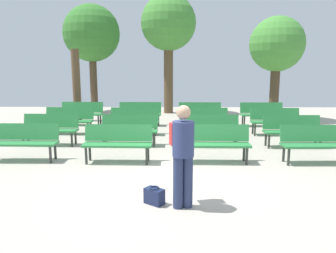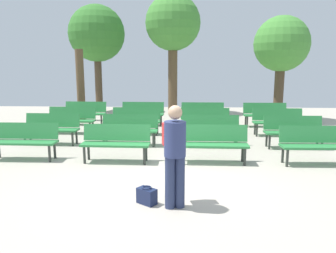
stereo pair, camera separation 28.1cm
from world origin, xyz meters
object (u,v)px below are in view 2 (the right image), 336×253
Objects in this scene: bench_r1_c0 at (51,127)px; bench_r2_c1 at (136,119)px; bench_r2_c0 at (71,118)px; bench_r3_c1 at (143,112)px; bench_r0_c2 at (213,141)px; bench_r2_c3 at (278,120)px; bench_r3_c2 at (203,113)px; handbag at (147,196)px; bench_r1_c1 at (130,128)px; bench_r1_c3 at (294,130)px; bench_r0_c3 at (315,143)px; tree_1 at (81,85)px; bench_r2_c2 at (205,119)px; tree_3 at (97,34)px; bench_r1_c2 at (211,129)px; visitor_with_backpack at (174,150)px; tree_0 at (282,45)px; bench_r3_c3 at (265,113)px; bench_r0_c1 at (116,141)px; bench_r0_c0 at (24,139)px; tree_2 at (173,25)px; bench_r3_c0 at (85,112)px.

bench_r1_c0 and bench_r2_c1 have the same top height.
bench_r2_c0 is 2.73m from bench_r3_c1.
bench_r0_c2 is 1.00× the size of bench_r2_c3.
handbag is at bearing -100.16° from bench_r3_c2.
bench_r1_c3 is (4.57, -0.11, 0.00)m from bench_r1_c1.
bench_r2_c0 is at bearing 153.28° from bench_r0_c3.
bench_r2_c1 is at bearing 144.03° from bench_r0_c3.
handbag is (0.93, -7.25, -0.37)m from bench_r3_c1.
bench_r2_c2 is at bearing -28.81° from tree_1.
bench_r3_c1 is 5.61m from tree_3.
bench_r0_c2 is 2.79m from handbag.
handbag is at bearing -49.89° from bench_r1_c0.
bench_r1_c3 is at bearing -18.41° from bench_r2_c1.
bench_r2_c0 is 1.00× the size of bench_r3_c1.
bench_r1_c0 is at bearing 179.81° from bench_r1_c2.
bench_r3_c2 is at bearing -37.98° from tree_3.
tree_3 is (-4.92, 7.01, 3.22)m from bench_r1_c2.
bench_r2_c2 is 0.98× the size of visitor_with_backpack.
bench_r2_c0 is 0.38× the size of tree_0.
bench_r1_c2 is 1.00× the size of bench_r3_c3.
bench_r3_c3 is 0.31× the size of tree_3.
bench_r0_c1 is at bearing -35.20° from bench_r1_c0.
bench_r0_c0 is at bearing -87.95° from tree_3.
tree_2 is at bearing 101.70° from bench_r1_c2.
bench_r3_c2 is (4.55, 3.10, 0.00)m from bench_r1_c0.
bench_r2_c3 is at bearing 0.92° from bench_r2_c0.
bench_r2_c2 is at bearing 33.96° from bench_r0_c0.
tree_0 reaches higher than tree_1.
bench_r2_c0 is at bearing 119.10° from handbag.
tree_1 reaches higher than bench_r3_c3.
bench_r2_c3 is at bearing -54.86° from tree_2.
bench_r3_c3 is (6.92, 4.66, 0.00)m from bench_r0_c0.
bench_r0_c1 is 3.90m from bench_r2_c0.
bench_r1_c1 is 0.38× the size of tree_0.
bench_r3_c1 is (-0.01, 3.20, 0.00)m from bench_r1_c1.
bench_r3_c0 is (-2.18, 4.88, 0.00)m from bench_r0_c1.
bench_r3_c1 is 2.28m from bench_r3_c2.
bench_r3_c0 is 8.23m from tree_0.
bench_r0_c3 is 1.00× the size of bench_r2_c1.
bench_r0_c2 is at bearing -81.72° from tree_2.
tree_0 is 1.45× the size of tree_1.
bench_r3_c1 is 1.01× the size of bench_r3_c2.
bench_r1_c3 is 0.99× the size of bench_r2_c3.
tree_3 is (-7.18, 8.63, 3.22)m from bench_r0_c3.
tree_3 is (-2.57, 8.62, 3.22)m from bench_r0_c1.
bench_r0_c2 is 2.33m from bench_r0_c3.
bench_r0_c3 is at bearing 33.31° from handbag.
bench_r3_c2 is 0.38× the size of tree_0.
tree_1 reaches higher than bench_r1_c1.
bench_r1_c0 is at bearing -116.98° from tree_2.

